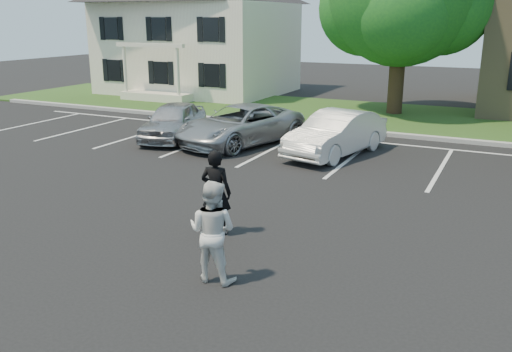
{
  "coord_description": "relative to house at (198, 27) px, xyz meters",
  "views": [
    {
      "loc": [
        4.63,
        -8.56,
        4.35
      ],
      "look_at": [
        0.0,
        1.0,
        1.25
      ],
      "focal_mm": 38.0,
      "sensor_mm": 36.0,
      "label": 1
    }
  ],
  "objects": [
    {
      "name": "ground_plane",
      "position": [
        13.0,
        -19.97,
        -3.83
      ],
      "size": [
        90.0,
        90.0,
        0.0
      ],
      "primitive_type": "plane",
      "color": "black",
      "rests_on": "ground"
    },
    {
      "name": "curb",
      "position": [
        13.0,
        -7.97,
        -3.75
      ],
      "size": [
        40.0,
        0.3,
        0.15
      ],
      "primitive_type": "cube",
      "color": "gray",
      "rests_on": "ground"
    },
    {
      "name": "grass_strip",
      "position": [
        13.0,
        -3.97,
        -3.79
      ],
      "size": [
        44.0,
        8.0,
        0.08
      ],
      "primitive_type": "cube",
      "color": "#2E501B",
      "rests_on": "ground"
    },
    {
      "name": "stall_lines",
      "position": [
        14.4,
        -11.02,
        -3.82
      ],
      "size": [
        34.0,
        5.36,
        0.01
      ],
      "color": "silver",
      "rests_on": "ground"
    },
    {
      "name": "house",
      "position": [
        0.0,
        0.0,
        0.0
      ],
      "size": [
        10.3,
        9.22,
        7.6
      ],
      "color": "beige",
      "rests_on": "ground"
    },
    {
      "name": "man_black_suit",
      "position": [
        12.26,
        -19.34,
        -2.93
      ],
      "size": [
        0.7,
        0.49,
        1.81
      ],
      "primitive_type": "imported",
      "rotation": [
        0.0,
        0.0,
        3.23
      ],
      "color": "black",
      "rests_on": "ground"
    },
    {
      "name": "man_white_shirt",
      "position": [
        13.25,
        -21.18,
        -2.94
      ],
      "size": [
        0.89,
        0.7,
        1.78
      ],
      "primitive_type": "imported",
      "rotation": [
        0.0,
        0.0,
        3.18
      ],
      "color": "silver",
      "rests_on": "ground"
    },
    {
      "name": "car_silver_west",
      "position": [
        6.21,
        -11.99,
        -3.14
      ],
      "size": [
        2.55,
        4.3,
        1.37
      ],
      "primitive_type": "imported",
      "rotation": [
        0.0,
        0.0,
        0.25
      ],
      "color": "#A7A7AC",
      "rests_on": "ground"
    },
    {
      "name": "car_silver_minivan",
      "position": [
        8.85,
        -11.66,
        -3.13
      ],
      "size": [
        3.68,
        5.48,
        1.4
      ],
      "primitive_type": "imported",
      "rotation": [
        0.0,
        0.0,
        -0.3
      ],
      "color": "#A3A5AA",
      "rests_on": "ground"
    },
    {
      "name": "car_white_sedan",
      "position": [
        12.4,
        -11.72,
        -3.11
      ],
      "size": [
        2.47,
        4.57,
        1.43
      ],
      "primitive_type": "imported",
      "rotation": [
        0.0,
        0.0,
        -0.23
      ],
      "color": "silver",
      "rests_on": "ground"
    }
  ]
}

